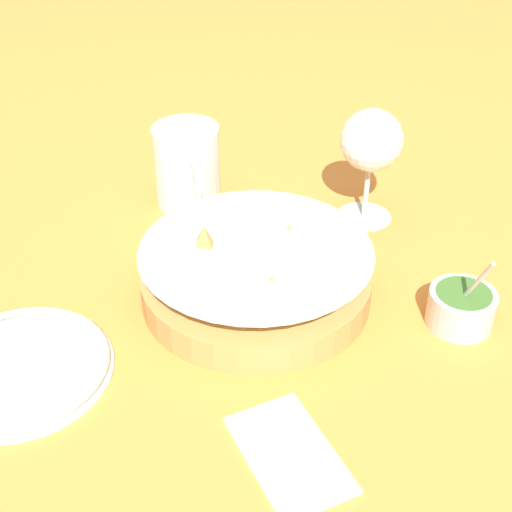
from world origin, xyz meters
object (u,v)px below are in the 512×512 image
(food_basket, at_px, (256,276))
(beer_mug, at_px, (188,169))
(wine_glass, at_px, (371,144))
(side_plate, at_px, (20,368))
(sauce_cup, at_px, (461,307))

(food_basket, relative_size, beer_mug, 1.98)
(food_basket, bearing_deg, wine_glass, 124.82)
(wine_glass, bearing_deg, side_plate, -67.04)
(sauce_cup, distance_m, wine_glass, 0.25)
(side_plate, bearing_deg, beer_mug, 141.84)
(beer_mug, relative_size, side_plate, 0.71)
(sauce_cup, height_order, side_plate, sauce_cup)
(beer_mug, bearing_deg, side_plate, -38.16)
(food_basket, height_order, side_plate, food_basket)
(wine_glass, xyz_separation_m, side_plate, (0.19, -0.46, -0.10))
(beer_mug, xyz_separation_m, side_plate, (0.30, -0.23, -0.05))
(side_plate, bearing_deg, sauce_cup, 84.72)
(beer_mug, distance_m, side_plate, 0.38)
(sauce_cup, relative_size, side_plate, 0.57)
(sauce_cup, distance_m, side_plate, 0.48)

